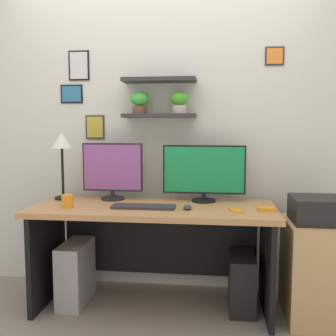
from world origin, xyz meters
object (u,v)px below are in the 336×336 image
at_px(desk, 155,232).
at_px(computer_tower_right, 242,282).
at_px(printer, 321,210).
at_px(cell_phone, 236,210).
at_px(desk_lamp, 62,147).
at_px(drawer_cabinet, 318,270).
at_px(monitor_right, 204,172).
at_px(coffee_mug, 67,201).
at_px(computer_mouse, 188,207).
at_px(monitor_left, 113,170).
at_px(scissors_tray, 267,209).
at_px(computer_tower_left, 76,273).
at_px(keyboard, 144,207).

relative_size(desk, computer_tower_right, 4.32).
bearing_deg(printer, cell_phone, -172.79).
bearing_deg(desk_lamp, drawer_cabinet, -6.21).
relative_size(desk, monitor_right, 2.79).
distance_m(desk, coffee_mug, 0.66).
bearing_deg(desk_lamp, cell_phone, -11.85).
bearing_deg(computer_mouse, monitor_right, 71.92).
relative_size(monitor_left, drawer_cabinet, 0.70).
bearing_deg(drawer_cabinet, computer_tower_right, 170.87).
xyz_separation_m(computer_mouse, scissors_tray, (0.53, 0.02, -0.00)).
bearing_deg(drawer_cabinet, scissors_tray, -173.19).
height_order(monitor_right, computer_mouse, monitor_right).
distance_m(desk, computer_tower_left, 0.67).
bearing_deg(monitor_right, computer_tower_left, -167.18).
bearing_deg(coffee_mug, computer_mouse, 2.19).
relative_size(desk, printer, 4.55).
bearing_deg(desk_lamp, computer_tower_right, -5.13).
relative_size(coffee_mug, scissors_tray, 0.75).
distance_m(monitor_right, keyboard, 0.55).
xyz_separation_m(desk_lamp, drawer_cabinet, (1.88, -0.20, -0.82)).
height_order(monitor_right, printer, monitor_right).
height_order(computer_mouse, computer_tower_right, computer_mouse).
height_order(computer_mouse, drawer_cabinet, computer_mouse).
distance_m(coffee_mug, scissors_tray, 1.37).
height_order(monitor_right, desk_lamp, desk_lamp).
xyz_separation_m(cell_phone, computer_tower_right, (0.06, 0.15, -0.56)).
bearing_deg(coffee_mug, desk_lamp, 116.68).
bearing_deg(scissors_tray, computer_tower_left, 176.78).
bearing_deg(scissors_tray, keyboard, -179.54).
relative_size(desk, coffee_mug, 19.20).
xyz_separation_m(desk, computer_mouse, (0.25, -0.15, 0.22)).
bearing_deg(keyboard, cell_phone, -1.96).
distance_m(desk, printer, 1.17).
bearing_deg(computer_tower_left, monitor_right, 12.82).
height_order(keyboard, computer_mouse, computer_mouse).
xyz_separation_m(cell_phone, computer_tower_left, (-1.17, 0.11, -0.53)).
distance_m(computer_mouse, coffee_mug, 0.84).
xyz_separation_m(desk_lamp, coffee_mug, (0.15, -0.30, -0.36)).
xyz_separation_m(monitor_right, cell_phone, (0.23, -0.32, -0.22)).
bearing_deg(computer_mouse, monitor_left, 152.89).
xyz_separation_m(keyboard, computer_mouse, (0.31, -0.01, 0.01)).
relative_size(desk_lamp, printer, 1.36).
height_order(monitor_right, computer_tower_left, monitor_right).
distance_m(scissors_tray, drawer_cabinet, 0.56).
height_order(printer, computer_tower_right, printer).
bearing_deg(computer_mouse, desk_lamp, 164.95).
bearing_deg(desk, drawer_cabinet, -4.35).
xyz_separation_m(keyboard, cell_phone, (0.63, -0.02, -0.01)).
bearing_deg(computer_tower_left, computer_mouse, -6.49).
bearing_deg(computer_tower_right, monitor_left, 170.44).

